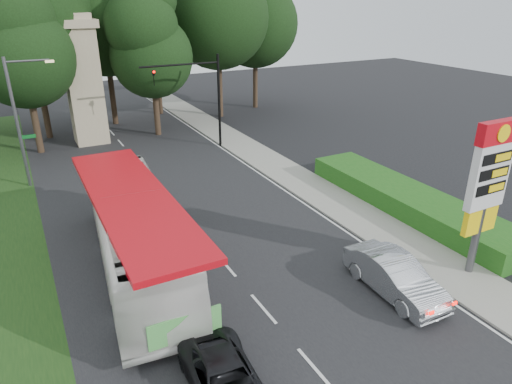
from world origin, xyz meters
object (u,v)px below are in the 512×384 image
gas_station_pylon (489,179)px  traffic_signal_mast (203,89)px  transit_bus (136,233)px  sedan_silver (395,276)px  monument (83,80)px  streetlight_signs (20,117)px  suv_charcoal (225,381)px

gas_station_pylon → traffic_signal_mast: size_ratio=0.95×
traffic_signal_mast → transit_bus: 17.69m
traffic_signal_mast → sedan_silver: (-0.45, -21.51, -3.88)m
monument → transit_bus: monument is taller
monument → sedan_silver: 28.77m
streetlight_signs → monument: bearing=58.0°
streetlight_signs → sedan_silver: size_ratio=1.66×
traffic_signal_mast → streetlight_signs: streetlight_signs is taller
transit_bus → sedan_silver: bearing=-31.8°
streetlight_signs → transit_bus: bearing=-74.8°
gas_station_pylon → streetlight_signs: size_ratio=0.86×
gas_station_pylon → monument: 30.17m
gas_station_pylon → streetlight_signs: streetlight_signs is taller
monument → suv_charcoal: (-1.03, -29.15, -4.49)m
traffic_signal_mast → monument: (-7.68, 6.00, 0.43)m
sedan_silver → suv_charcoal: 8.42m
gas_station_pylon → transit_bus: bearing=150.6°
transit_bus → sedan_silver: size_ratio=2.64×
sedan_silver → suv_charcoal: (-8.26, -1.63, -0.18)m
traffic_signal_mast → transit_bus: size_ratio=0.57×
gas_station_pylon → sedan_silver: 5.42m
sedan_silver → suv_charcoal: size_ratio=1.09×
gas_station_pylon → sedan_silver: gas_station_pylon is taller
transit_bus → sedan_silver: transit_bus is taller
traffic_signal_mast → suv_charcoal: traffic_signal_mast is taller
sedan_silver → suv_charcoal: bearing=-167.0°
streetlight_signs → monument: monument is taller
streetlight_signs → suv_charcoal: (3.96, -21.16, -3.83)m
streetlight_signs → gas_station_pylon: bearing=-51.0°
streetlight_signs → suv_charcoal: streetlight_signs is taller
streetlight_signs → monument: (4.99, 7.99, 0.67)m
traffic_signal_mast → gas_station_pylon: bearing=-80.9°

